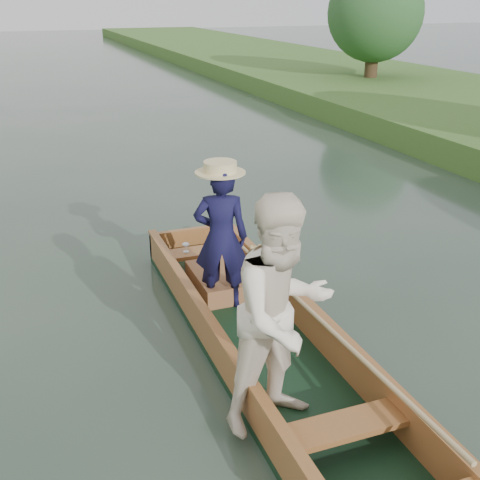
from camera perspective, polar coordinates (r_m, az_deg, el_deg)
name	(u,v)px	position (r m, az deg, el deg)	size (l,w,h in m)	color
ground	(261,350)	(6.06, 2.02, -10.38)	(120.00, 120.00, 0.00)	#283D30
trees_far	(126,35)	(13.50, -10.74, 18.55)	(22.77, 14.60, 4.32)	#47331E
punt	(261,305)	(5.42, 1.97, -6.18)	(1.39, 5.00, 1.99)	black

